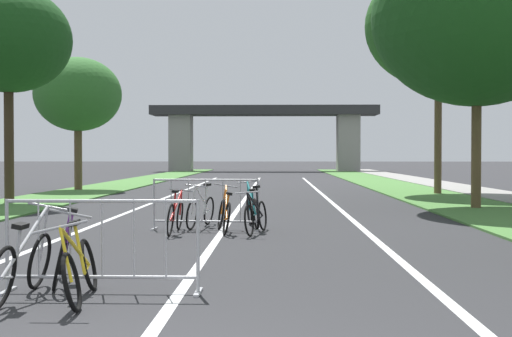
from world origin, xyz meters
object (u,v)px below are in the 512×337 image
object	(u,v)px
tree_right_pine_near	(477,17)
crowd_barrier_second	(206,205)
crowd_barrier_nearest	(102,247)
bicycle_red_1	(176,215)
tree_left_oak_mid	(78,95)
bicycle_teal_2	(252,210)
bicycle_orange_5	(224,214)
tree_left_oak_near	(8,40)
tree_right_maple_mid	(439,25)
bicycle_white_8	(201,210)
bicycle_black_6	(256,215)
bicycle_purple_0	(64,252)
bicycle_yellow_4	(80,269)
bicycle_silver_3	(23,265)

from	to	relation	value
tree_right_pine_near	crowd_barrier_second	xyz separation A→B (m)	(-7.10, -5.50, -4.90)
crowd_barrier_nearest	bicycle_red_1	xyz separation A→B (m)	(-0.04, 5.80, -0.16)
bicycle_red_1	crowd_barrier_nearest	bearing A→B (deg)	-88.37
tree_left_oak_mid	bicycle_teal_2	world-z (taller)	tree_left_oak_mid
bicycle_orange_5	tree_left_oak_near	bearing A→B (deg)	123.78
bicycle_orange_5	tree_left_oak_mid	bearing A→B (deg)	105.36
tree_right_pine_near	bicycle_teal_2	xyz separation A→B (m)	(-6.16, -5.01, -5.05)
tree_right_maple_mid	bicycle_white_8	distance (m)	15.65
bicycle_orange_5	bicycle_black_6	xyz separation A→B (m)	(0.63, -0.15, -0.00)
bicycle_purple_0	bicycle_yellow_4	distance (m)	1.08
tree_left_oak_mid	tree_right_maple_mid	distance (m)	15.19
crowd_barrier_second	bicycle_purple_0	world-z (taller)	crowd_barrier_second
tree_right_maple_mid	bicycle_black_6	bearing A→B (deg)	-116.87
crowd_barrier_second	tree_right_pine_near	bearing A→B (deg)	37.77
tree_left_oak_near	bicycle_red_1	size ratio (longest dim) A/B	3.95
bicycle_red_1	bicycle_black_6	size ratio (longest dim) A/B	1.04
tree_right_pine_near	crowd_barrier_nearest	distance (m)	14.93
tree_left_oak_mid	tree_right_pine_near	bearing A→B (deg)	-34.26
crowd_barrier_nearest	bicycle_yellow_4	bearing A→B (deg)	-106.70
bicycle_orange_5	bicycle_black_6	size ratio (longest dim) A/B	1.01
crowd_barrier_second	bicycle_yellow_4	world-z (taller)	crowd_barrier_second
tree_left_oak_mid	crowd_barrier_second	world-z (taller)	tree_left_oak_mid
bicycle_purple_0	bicycle_red_1	size ratio (longest dim) A/B	0.96
tree_left_oak_near	bicycle_orange_5	world-z (taller)	tree_left_oak_near
crowd_barrier_second	bicycle_silver_3	distance (m)	6.86
tree_left_oak_near	crowd_barrier_nearest	distance (m)	15.64
tree_right_pine_near	bicycle_yellow_4	size ratio (longest dim) A/B	4.72
tree_left_oak_mid	bicycle_yellow_4	world-z (taller)	tree_left_oak_mid
tree_right_maple_mid	bicycle_silver_3	distance (m)	22.15
crowd_barrier_second	bicycle_silver_3	world-z (taller)	crowd_barrier_second
tree_right_maple_mid	bicycle_teal_2	size ratio (longest dim) A/B	5.55
bicycle_yellow_4	bicycle_orange_5	distance (m)	6.47
bicycle_purple_0	crowd_barrier_second	bearing A→B (deg)	-114.67
bicycle_red_1	bicycle_purple_0	bearing A→B (deg)	-94.92
bicycle_purple_0	bicycle_white_8	world-z (taller)	bicycle_white_8
tree_left_oak_near	bicycle_teal_2	world-z (taller)	tree_left_oak_near
bicycle_red_1	bicycle_black_6	bearing A→B (deg)	1.34
bicycle_red_1	bicycle_black_6	world-z (taller)	bicycle_black_6
bicycle_purple_0	bicycle_white_8	distance (m)	6.40
bicycle_purple_0	bicycle_yellow_4	bearing A→B (deg)	102.39
bicycle_black_6	bicycle_white_8	distance (m)	1.60
tree_right_maple_mid	bicycle_orange_5	xyz separation A→B (m)	(-7.28, -12.97, -6.16)
tree_left_oak_near	crowd_barrier_second	bearing A→B (deg)	-45.97
tree_left_oak_near	bicycle_teal_2	distance (m)	11.33
tree_right_maple_mid	crowd_barrier_nearest	distance (m)	21.48
bicycle_white_8	tree_left_oak_mid	bearing A→B (deg)	-51.67
bicycle_teal_2	bicycle_white_8	size ratio (longest dim) A/B	0.95
bicycle_white_8	bicycle_red_1	bearing A→B (deg)	83.24
tree_right_maple_mid	bicycle_black_6	size ratio (longest dim) A/B	5.38
tree_right_maple_mid	crowd_barrier_nearest	bearing A→B (deg)	-113.41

